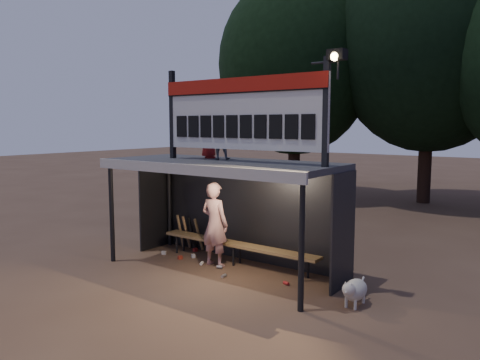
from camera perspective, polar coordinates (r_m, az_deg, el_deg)
name	(u,v)px	position (r m, az deg, el deg)	size (l,w,h in m)	color
ground	(221,271)	(10.04, -2.32, -10.97)	(80.00, 80.00, 0.00)	#513828
player	(215,224)	(10.15, -3.11, -5.41)	(0.67, 0.44, 1.84)	silver
child_a	(220,138)	(9.90, -2.46, 5.11)	(0.44, 0.34, 0.91)	slate
child_b	(209,136)	(10.35, -3.84, 5.38)	(0.48, 0.31, 0.98)	#AA1B1A
dugout_shelter	(228,183)	(9.83, -1.48, -0.32)	(5.10, 2.08, 2.32)	#39393C
scoreboard_assembly	(242,111)	(9.22, 0.28, 8.42)	(4.10, 0.27, 1.99)	black
bench	(237,245)	(10.34, -0.40, -7.94)	(4.00, 0.35, 0.48)	olive
tree_left	(295,66)	(20.26, 6.76, 13.69)	(6.46, 6.46, 9.27)	black
tree_mid	(430,42)	(19.84, 22.20, 15.29)	(7.22, 7.22, 10.36)	black
dog	(354,290)	(8.34, 13.77, -12.89)	(0.36, 0.81, 0.49)	beige
bats	(189,233)	(11.57, -6.19, -6.40)	(0.68, 0.35, 0.84)	#A57C4D
litter	(205,262)	(10.52, -4.30, -9.94)	(3.55, 1.24, 0.08)	#A32D1B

